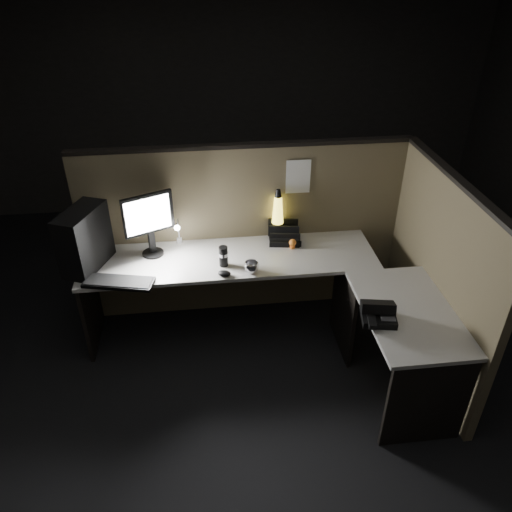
{
  "coord_description": "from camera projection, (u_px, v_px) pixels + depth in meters",
  "views": [
    {
      "loc": [
        -0.33,
        -2.69,
        2.85
      ],
      "look_at": [
        0.03,
        0.35,
        0.89
      ],
      "focal_mm": 35.0,
      "sensor_mm": 36.0,
      "label": 1
    }
  ],
  "objects": [
    {
      "name": "lava_lamp",
      "position": [
        278.0,
        218.0,
        4.08
      ],
      "size": [
        0.12,
        0.12,
        0.43
      ],
      "color": "black",
      "rests_on": "desk"
    },
    {
      "name": "partition_back",
      "position": [
        244.0,
        233.0,
        4.19
      ],
      "size": [
        2.66,
        0.06,
        1.5
      ],
      "primitive_type": "cube",
      "color": "brown",
      "rests_on": "ground"
    },
    {
      "name": "steel_mug",
      "position": [
        251.0,
        267.0,
        3.71
      ],
      "size": [
        0.14,
        0.14,
        0.09
      ],
      "primitive_type": "imported",
      "rotation": [
        0.0,
        0.0,
        0.33
      ],
      "color": "silver",
      "rests_on": "desk"
    },
    {
      "name": "pc_tower",
      "position": [
        84.0,
        239.0,
        3.69
      ],
      "size": [
        0.35,
        0.49,
        0.47
      ],
      "primitive_type": "cube",
      "rotation": [
        0.0,
        0.0,
        -0.39
      ],
      "color": "black",
      "rests_on": "desk"
    },
    {
      "name": "travel_mug",
      "position": [
        223.0,
        256.0,
        3.77
      ],
      "size": [
        0.07,
        0.07,
        0.16
      ],
      "primitive_type": "cylinder",
      "color": "black",
      "rests_on": "desk"
    },
    {
      "name": "floor",
      "position": [
        258.0,
        378.0,
        3.82
      ],
      "size": [
        6.0,
        6.0,
        0.0
      ],
      "primitive_type": "plane",
      "color": "black",
      "rests_on": "ground"
    },
    {
      "name": "monitor",
      "position": [
        149.0,
        219.0,
        3.79
      ],
      "size": [
        0.38,
        0.2,
        0.51
      ],
      "rotation": [
        0.0,
        0.0,
        0.42
      ],
      "color": "black",
      "rests_on": "desk"
    },
    {
      "name": "organizer",
      "position": [
        284.0,
        236.0,
        4.11
      ],
      "size": [
        0.28,
        0.25,
        0.19
      ],
      "rotation": [
        0.0,
        0.0,
        -0.15
      ],
      "color": "black",
      "rests_on": "desk"
    },
    {
      "name": "pinned_paper",
      "position": [
        298.0,
        177.0,
        3.93
      ],
      "size": [
        0.2,
        0.0,
        0.28
      ],
      "primitive_type": "cube",
      "color": "white",
      "rests_on": "partition_back"
    },
    {
      "name": "desk_phone",
      "position": [
        378.0,
        313.0,
        3.25
      ],
      "size": [
        0.25,
        0.25,
        0.13
      ],
      "rotation": [
        0.0,
        0.0,
        -0.19
      ],
      "color": "black",
      "rests_on": "desk"
    },
    {
      "name": "partition_right",
      "position": [
        437.0,
        279.0,
        3.63
      ],
      "size": [
        0.06,
        1.66,
        1.5
      ],
      "primitive_type": "cube",
      "color": "brown",
      "rests_on": "ground"
    },
    {
      "name": "desk",
      "position": [
        278.0,
        296.0,
        3.73
      ],
      "size": [
        2.6,
        1.6,
        0.73
      ],
      "color": "#B4B0AA",
      "rests_on": "ground"
    },
    {
      "name": "mouse",
      "position": [
        224.0,
        273.0,
        3.69
      ],
      "size": [
        0.12,
        0.1,
        0.04
      ],
      "primitive_type": "ellipsoid",
      "rotation": [
        0.0,
        0.0,
        -0.32
      ],
      "color": "black",
      "rests_on": "desk"
    },
    {
      "name": "keyboard",
      "position": [
        119.0,
        282.0,
        3.6
      ],
      "size": [
        0.53,
        0.28,
        0.02
      ],
      "primitive_type": "cube",
      "rotation": [
        0.0,
        0.0,
        -0.23
      ],
      "color": "black",
      "rests_on": "desk"
    },
    {
      "name": "figurine",
      "position": [
        293.0,
        243.0,
        4.0
      ],
      "size": [
        0.06,
        0.06,
        0.06
      ],
      "primitive_type": "sphere",
      "color": "orange",
      "rests_on": "desk"
    },
    {
      "name": "clip_lamp",
      "position": [
        178.0,
        232.0,
        3.98
      ],
      "size": [
        0.04,
        0.18,
        0.23
      ],
      "color": "silver",
      "rests_on": "desk"
    },
    {
      "name": "room_shell",
      "position": [
        258.0,
        184.0,
        2.94
      ],
      "size": [
        6.0,
        6.0,
        6.0
      ],
      "color": "silver",
      "rests_on": "ground"
    }
  ]
}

